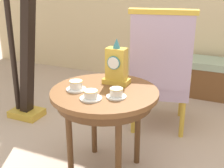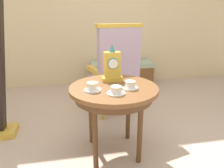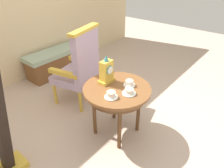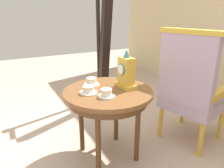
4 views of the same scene
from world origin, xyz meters
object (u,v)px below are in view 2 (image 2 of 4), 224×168
teacup_left (93,87)px  armchair (115,69)px  teacup_right (116,90)px  mantel_clock (112,66)px  window_bench (122,74)px  side_table (114,94)px  teacup_center (130,85)px

teacup_left → armchair: bearing=67.3°
teacup_right → armchair: armchair is taller
mantel_clock → window_bench: bearing=73.4°
mantel_clock → side_table: bearing=-96.1°
teacup_center → window_bench: (0.40, 1.94, -0.46)m
teacup_left → teacup_center: (0.31, -0.01, -0.00)m
teacup_right → window_bench: size_ratio=0.13×
teacup_center → armchair: (0.05, 0.87, -0.09)m
armchair → window_bench: armchair is taller
teacup_right → teacup_center: teacup_center is taller
teacup_center → mantel_clock: mantel_clock is taller
teacup_right → side_table: bearing=85.0°
teacup_left → teacup_right: bearing=-31.1°
side_table → mantel_clock: bearing=83.9°
mantel_clock → teacup_right: bearing=-95.6°
armchair → window_bench: (0.35, 1.07, -0.37)m
teacup_center → mantel_clock: (-0.11, 0.24, 0.11)m
teacup_left → teacup_right: teacup_left is taller
teacup_right → armchair: bearing=78.8°
teacup_left → mantel_clock: 0.33m
armchair → window_bench: size_ratio=1.02×
teacup_left → window_bench: size_ratio=0.13×
side_table → mantel_clock: mantel_clock is taller
armchair → side_table: bearing=-102.5°
teacup_left → teacup_right: (0.17, -0.10, -0.00)m
teacup_right → mantel_clock: 0.36m
side_table → armchair: armchair is taller
armchair → window_bench: bearing=72.0°
teacup_right → teacup_center: (0.14, 0.09, 0.00)m
teacup_right → mantel_clock: (0.03, 0.34, 0.11)m
side_table → teacup_center: (0.12, -0.08, 0.10)m
side_table → teacup_right: teacup_right is taller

